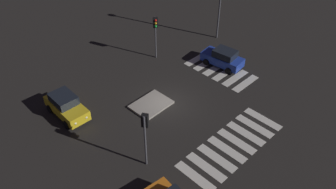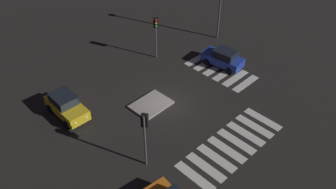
{
  "view_description": "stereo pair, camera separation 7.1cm",
  "coord_description": "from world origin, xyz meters",
  "px_view_note": "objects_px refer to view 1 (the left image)",
  "views": [
    {
      "loc": [
        -15.78,
        -15.95,
        18.9
      ],
      "look_at": [
        0.0,
        0.0,
        1.0
      ],
      "focal_mm": 37.62,
      "sensor_mm": 36.0,
      "label": 1
    },
    {
      "loc": [
        -15.73,
        -16.0,
        18.9
      ],
      "look_at": [
        0.0,
        0.0,
        1.0
      ],
      "focal_mm": 37.62,
      "sensor_mm": 36.0,
      "label": 2
    }
  ],
  "objects_px": {
    "traffic_light_north": "(156,28)",
    "car_yellow": "(66,106)",
    "traffic_island": "(151,105)",
    "car_blue": "(223,58)",
    "traffic_light_south": "(145,128)"
  },
  "relations": [
    {
      "from": "car_blue",
      "to": "traffic_light_north",
      "type": "bearing_deg",
      "value": 26.5
    },
    {
      "from": "traffic_island",
      "to": "car_yellow",
      "type": "xyz_separation_m",
      "value": [
        -5.5,
        3.91,
        0.8
      ]
    },
    {
      "from": "traffic_island",
      "to": "traffic_light_north",
      "type": "height_order",
      "value": "traffic_light_north"
    },
    {
      "from": "car_blue",
      "to": "traffic_light_north",
      "type": "xyz_separation_m",
      "value": [
        -3.6,
        5.41,
        2.47
      ]
    },
    {
      "from": "traffic_light_north",
      "to": "car_yellow",
      "type": "bearing_deg",
      "value": -48.99
    },
    {
      "from": "traffic_island",
      "to": "traffic_light_south",
      "type": "relative_size",
      "value": 0.73
    },
    {
      "from": "car_yellow",
      "to": "traffic_light_south",
      "type": "relative_size",
      "value": 0.96
    },
    {
      "from": "car_yellow",
      "to": "traffic_light_north",
      "type": "xyz_separation_m",
      "value": [
        10.77,
        1.08,
        2.43
      ]
    },
    {
      "from": "car_yellow",
      "to": "traffic_light_north",
      "type": "height_order",
      "value": "traffic_light_north"
    },
    {
      "from": "traffic_island",
      "to": "traffic_light_south",
      "type": "bearing_deg",
      "value": -135.18
    },
    {
      "from": "car_yellow",
      "to": "traffic_light_south",
      "type": "xyz_separation_m",
      "value": [
        1.17,
        -8.21,
        2.44
      ]
    },
    {
      "from": "traffic_light_north",
      "to": "traffic_light_south",
      "type": "height_order",
      "value": "traffic_light_south"
    },
    {
      "from": "traffic_island",
      "to": "traffic_light_north",
      "type": "distance_m",
      "value": 7.94
    },
    {
      "from": "traffic_light_south",
      "to": "traffic_light_north",
      "type": "bearing_deg",
      "value": 11.76
    },
    {
      "from": "traffic_island",
      "to": "traffic_light_north",
      "type": "xyz_separation_m",
      "value": [
        5.27,
        4.99,
        3.23
      ]
    }
  ]
}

